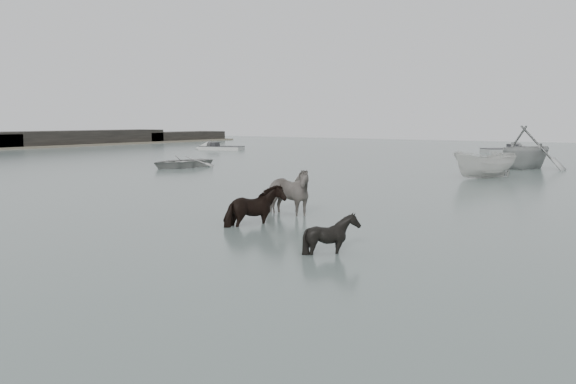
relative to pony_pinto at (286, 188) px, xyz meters
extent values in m
plane|color=#52625D|center=(2.47, -3.28, -0.85)|extent=(140.00, 140.00, 0.00)
imported|color=black|center=(0.00, 0.00, 0.00)|extent=(2.08, 1.09, 1.69)
imported|color=black|center=(0.27, -1.84, -0.11)|extent=(1.41, 1.59, 1.47)
imported|color=black|center=(3.67, -3.49, -0.28)|extent=(1.12, 1.02, 1.14)
imported|color=#ACACA8|center=(-15.48, 10.72, -0.42)|extent=(3.40, 4.43, 0.85)
imported|color=#A7AAA8|center=(2.19, 22.01, 0.51)|extent=(5.72, 6.20, 2.72)
imported|color=silver|center=(1.76, 14.95, -0.10)|extent=(3.23, 4.09, 1.50)
cube|color=black|center=(-47.53, 24.72, 0.10)|extent=(4.50, 24.00, 1.50)
cube|color=black|center=(-47.53, 41.72, -0.10)|extent=(4.50, 14.00, 1.10)
camera|label=1|loc=(9.76, -13.86, 2.04)|focal=35.00mm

